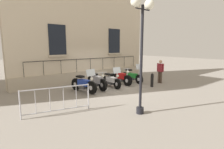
# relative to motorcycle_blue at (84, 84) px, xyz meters

# --- Properties ---
(ground_plane) EXTENTS (60.00, 60.00, 0.00)m
(ground_plane) POSITION_rel_motorcycle_blue_xyz_m (-0.09, 1.97, -0.45)
(ground_plane) COLOR gray
(building_facade) EXTENTS (0.82, 10.57, 7.25)m
(building_facade) POSITION_rel_motorcycle_blue_xyz_m (-2.83, 1.97, 3.06)
(building_facade) COLOR beige
(building_facade) RESTS_ON ground_plane
(motorcycle_blue) EXTENTS (2.00, 0.72, 1.34)m
(motorcycle_blue) POSITION_rel_motorcycle_blue_xyz_m (0.00, 0.00, 0.00)
(motorcycle_blue) COLOR black
(motorcycle_blue) RESTS_ON ground_plane
(motorcycle_silver) EXTENTS (2.05, 0.68, 1.07)m
(motorcycle_silver) POSITION_rel_motorcycle_blue_xyz_m (-0.18, 1.00, 0.01)
(motorcycle_silver) COLOR black
(motorcycle_silver) RESTS_ON ground_plane
(motorcycle_white) EXTENTS (1.89, 0.65, 1.31)m
(motorcycle_white) POSITION_rel_motorcycle_blue_xyz_m (0.03, 1.93, -0.03)
(motorcycle_white) COLOR black
(motorcycle_white) RESTS_ON ground_plane
(motorcycle_red) EXTENTS (2.01, 0.55, 1.11)m
(motorcycle_red) POSITION_rel_motorcycle_blue_xyz_m (-0.23, 2.96, -0.02)
(motorcycle_red) COLOR black
(motorcycle_red) RESTS_ON ground_plane
(motorcycle_green) EXTENTS (2.11, 0.63, 1.35)m
(motorcycle_green) POSITION_rel_motorcycle_blue_xyz_m (-0.24, 4.01, -0.02)
(motorcycle_green) COLOR black
(motorcycle_green) RESTS_ON ground_plane
(lamppost) EXTENTS (0.36, 1.06, 4.19)m
(lamppost) POSITION_rel_motorcycle_blue_xyz_m (4.09, 0.08, 2.56)
(lamppost) COLOR black
(lamppost) RESTS_ON ground_plane
(crowd_barrier) EXTENTS (0.62, 2.44, 1.05)m
(crowd_barrier) POSITION_rel_motorcycle_blue_xyz_m (2.16, -2.39, 0.11)
(crowd_barrier) COLOR #B7B7BF
(crowd_barrier) RESTS_ON ground_plane
(bollard) EXTENTS (0.19, 0.19, 0.86)m
(bollard) POSITION_rel_motorcycle_blue_xyz_m (1.58, 3.97, -0.02)
(bollard) COLOR black
(bollard) RESTS_ON ground_plane
(pedestrian_standing) EXTENTS (0.53, 0.24, 1.59)m
(pedestrian_standing) POSITION_rel_motorcycle_blue_xyz_m (1.19, 5.33, 0.44)
(pedestrian_standing) COLOR #47382D
(pedestrian_standing) RESTS_ON ground_plane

